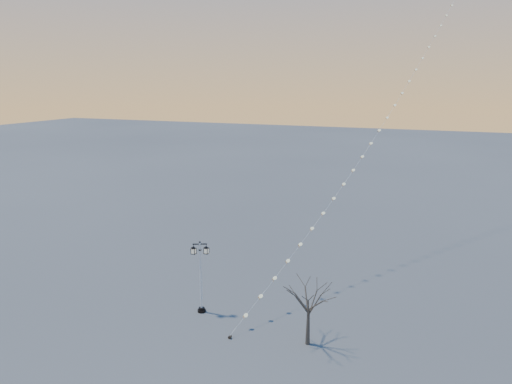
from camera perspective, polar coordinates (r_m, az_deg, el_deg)
The scene contains 4 objects.
ground at distance 33.46m, azimuth -2.97°, elevation -16.43°, with size 300.00×300.00×0.00m, color #4D4E4E.
street_lamp at distance 34.82m, azimuth -6.70°, elevation -9.73°, with size 1.31×0.85×5.46m.
bare_tree at distance 30.70m, azimuth 6.39°, elevation -12.66°, with size 2.77×2.77×4.59m.
kite_train at distance 48.63m, azimuth 16.17°, elevation 11.99°, with size 14.65×46.36×32.07m.
Camera 1 is at (12.26, -26.39, 16.52)m, focal length 33.12 mm.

